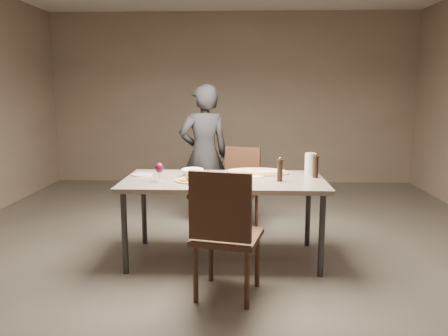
{
  "coord_description": "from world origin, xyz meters",
  "views": [
    {
      "loc": [
        0.15,
        -3.84,
        1.53
      ],
      "look_at": [
        0.0,
        0.0,
        0.85
      ],
      "focal_mm": 35.0,
      "sensor_mm": 36.0,
      "label": 1
    }
  ],
  "objects_px": {
    "carafe": "(310,164)",
    "chair_far": "(240,183)",
    "bread_basket": "(192,172)",
    "ham_pizza": "(256,172)",
    "chair_near": "(224,228)",
    "dining_table": "(224,185)",
    "zucchini_pizza": "(210,180)",
    "pepper_mill_left": "(316,166)",
    "diner": "(204,155)"
  },
  "relations": [
    {
      "from": "carafe",
      "to": "chair_far",
      "type": "relative_size",
      "value": 0.23
    },
    {
      "from": "bread_basket",
      "to": "chair_far",
      "type": "height_order",
      "value": "chair_far"
    },
    {
      "from": "ham_pizza",
      "to": "chair_near",
      "type": "distance_m",
      "value": 1.14
    },
    {
      "from": "chair_far",
      "to": "ham_pizza",
      "type": "bearing_deg",
      "value": 120.51
    },
    {
      "from": "chair_near",
      "to": "chair_far",
      "type": "bearing_deg",
      "value": 99.56
    },
    {
      "from": "dining_table",
      "to": "carafe",
      "type": "relative_size",
      "value": 8.76
    },
    {
      "from": "zucchini_pizza",
      "to": "chair_near",
      "type": "xyz_separation_m",
      "value": [
        0.15,
        -0.7,
        -0.21
      ]
    },
    {
      "from": "dining_table",
      "to": "chair_near",
      "type": "distance_m",
      "value": 0.83
    },
    {
      "from": "ham_pizza",
      "to": "carafe",
      "type": "xyz_separation_m",
      "value": [
        0.5,
        -0.04,
        0.09
      ]
    },
    {
      "from": "zucchini_pizza",
      "to": "chair_far",
      "type": "distance_m",
      "value": 1.13
    },
    {
      "from": "pepper_mill_left",
      "to": "diner",
      "type": "relative_size",
      "value": 0.14
    },
    {
      "from": "chair_near",
      "to": "diner",
      "type": "xyz_separation_m",
      "value": [
        -0.31,
        1.97,
        0.25
      ]
    },
    {
      "from": "chair_near",
      "to": "pepper_mill_left",
      "type": "bearing_deg",
      "value": 61.76
    },
    {
      "from": "ham_pizza",
      "to": "pepper_mill_left",
      "type": "height_order",
      "value": "pepper_mill_left"
    },
    {
      "from": "bread_basket",
      "to": "chair_far",
      "type": "bearing_deg",
      "value": 63.22
    },
    {
      "from": "ham_pizza",
      "to": "chair_far",
      "type": "relative_size",
      "value": 0.69
    },
    {
      "from": "dining_table",
      "to": "zucchini_pizza",
      "type": "height_order",
      "value": "zucchini_pizza"
    },
    {
      "from": "chair_far",
      "to": "diner",
      "type": "distance_m",
      "value": 0.55
    },
    {
      "from": "zucchini_pizza",
      "to": "ham_pizza",
      "type": "bearing_deg",
      "value": 66.09
    },
    {
      "from": "chair_far",
      "to": "diner",
      "type": "bearing_deg",
      "value": -8.9
    },
    {
      "from": "ham_pizza",
      "to": "pepper_mill_left",
      "type": "distance_m",
      "value": 0.57
    },
    {
      "from": "chair_far",
      "to": "zucchini_pizza",
      "type": "bearing_deg",
      "value": 93.78
    },
    {
      "from": "zucchini_pizza",
      "to": "bread_basket",
      "type": "xyz_separation_m",
      "value": [
        -0.18,
        0.21,
        0.03
      ]
    },
    {
      "from": "dining_table",
      "to": "carafe",
      "type": "bearing_deg",
      "value": 16.95
    },
    {
      "from": "ham_pizza",
      "to": "pepper_mill_left",
      "type": "xyz_separation_m",
      "value": [
        0.53,
        -0.18,
        0.09
      ]
    },
    {
      "from": "dining_table",
      "to": "zucchini_pizza",
      "type": "xyz_separation_m",
      "value": [
        -0.12,
        -0.12,
        0.07
      ]
    },
    {
      "from": "pepper_mill_left",
      "to": "zucchini_pizza",
      "type": "bearing_deg",
      "value": -167.33
    },
    {
      "from": "carafe",
      "to": "pepper_mill_left",
      "type": "bearing_deg",
      "value": -79.69
    },
    {
      "from": "zucchini_pizza",
      "to": "chair_far",
      "type": "xyz_separation_m",
      "value": [
        0.26,
        1.07,
        -0.26
      ]
    },
    {
      "from": "pepper_mill_left",
      "to": "carafe",
      "type": "height_order",
      "value": "pepper_mill_left"
    },
    {
      "from": "zucchini_pizza",
      "to": "carafe",
      "type": "bearing_deg",
      "value": 43.83
    },
    {
      "from": "carafe",
      "to": "bread_basket",
      "type": "bearing_deg",
      "value": -172.23
    },
    {
      "from": "dining_table",
      "to": "chair_near",
      "type": "height_order",
      "value": "chair_near"
    },
    {
      "from": "ham_pizza",
      "to": "carafe",
      "type": "distance_m",
      "value": 0.51
    },
    {
      "from": "carafe",
      "to": "ham_pizza",
      "type": "bearing_deg",
      "value": 176.01
    },
    {
      "from": "dining_table",
      "to": "pepper_mill_left",
      "type": "xyz_separation_m",
      "value": [
        0.83,
        0.1,
        0.16
      ]
    },
    {
      "from": "pepper_mill_left",
      "to": "chair_near",
      "type": "relative_size",
      "value": 0.22
    },
    {
      "from": "chair_near",
      "to": "dining_table",
      "type": "bearing_deg",
      "value": 105.38
    },
    {
      "from": "carafe",
      "to": "diner",
      "type": "height_order",
      "value": "diner"
    },
    {
      "from": "dining_table",
      "to": "bread_basket",
      "type": "bearing_deg",
      "value": 162.13
    },
    {
      "from": "carafe",
      "to": "diner",
      "type": "distance_m",
      "value": 1.41
    },
    {
      "from": "carafe",
      "to": "chair_far",
      "type": "distance_m",
      "value": 1.03
    },
    {
      "from": "bread_basket",
      "to": "chair_far",
      "type": "distance_m",
      "value": 1.0
    },
    {
      "from": "zucchini_pizza",
      "to": "ham_pizza",
      "type": "xyz_separation_m",
      "value": [
        0.42,
        0.4,
        -0.0
      ]
    },
    {
      "from": "pepper_mill_left",
      "to": "carafe",
      "type": "bearing_deg",
      "value": 100.31
    },
    {
      "from": "dining_table",
      "to": "pepper_mill_left",
      "type": "distance_m",
      "value": 0.85
    },
    {
      "from": "zucchini_pizza",
      "to": "ham_pizza",
      "type": "distance_m",
      "value": 0.57
    },
    {
      "from": "zucchini_pizza",
      "to": "chair_near",
      "type": "relative_size",
      "value": 0.62
    },
    {
      "from": "pepper_mill_left",
      "to": "chair_far",
      "type": "distance_m",
      "value": 1.16
    },
    {
      "from": "bread_basket",
      "to": "chair_near",
      "type": "height_order",
      "value": "chair_near"
    }
  ]
}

